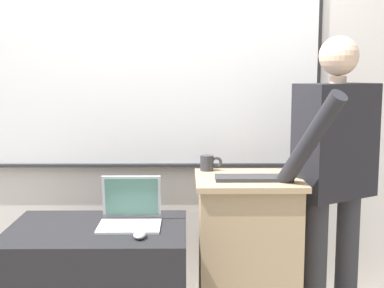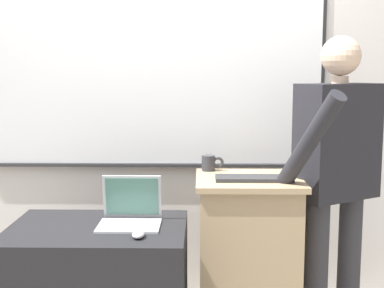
{
  "view_description": "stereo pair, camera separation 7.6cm",
  "coord_description": "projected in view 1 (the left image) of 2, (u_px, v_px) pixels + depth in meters",
  "views": [
    {
      "loc": [
        0.09,
        -2.41,
        1.54
      ],
      "look_at": [
        0.11,
        0.32,
        1.16
      ],
      "focal_mm": 50.0,
      "sensor_mm": 36.0,
      "label": 1
    },
    {
      "loc": [
        0.16,
        -2.41,
        1.54
      ],
      "look_at": [
        0.11,
        0.32,
        1.16
      ],
      "focal_mm": 50.0,
      "sensor_mm": 36.0,
      "label": 2
    }
  ],
  "objects": [
    {
      "name": "back_wall",
      "position": [
        172.0,
        96.0,
        3.56
      ],
      "size": [
        6.4,
        0.17,
        2.7
      ],
      "color": "silver",
      "rests_on": "ground_plane"
    },
    {
      "name": "laptop",
      "position": [
        131.0,
        210.0,
        2.8
      ],
      "size": [
        0.32,
        0.28,
        0.24
      ],
      "color": "#B7BABF",
      "rests_on": "side_desk"
    },
    {
      "name": "computer_mouse_by_laptop",
      "position": [
        140.0,
        235.0,
        2.55
      ],
      "size": [
        0.06,
        0.1,
        0.03
      ],
      "color": "#BCBCC1",
      "rests_on": "side_desk"
    },
    {
      "name": "coffee_mug",
      "position": [
        208.0,
        163.0,
        3.08
      ],
      "size": [
        0.13,
        0.08,
        0.09
      ],
      "color": "#333338",
      "rests_on": "lectern_podium"
    },
    {
      "name": "person_presenter",
      "position": [
        335.0,
        167.0,
        2.94
      ],
      "size": [
        0.63,
        0.74,
        1.72
      ],
      "rotation": [
        0.0,
        0.0,
        0.54
      ],
      "color": "#333338",
      "rests_on": "ground_plane"
    },
    {
      "name": "wireless_keyboard",
      "position": [
        253.0,
        178.0,
        2.82
      ],
      "size": [
        0.4,
        0.15,
        0.02
      ],
      "color": "#2D2D30",
      "rests_on": "lectern_podium"
    },
    {
      "name": "lectern_podium",
      "position": [
        247.0,
        262.0,
        2.96
      ],
      "size": [
        0.57,
        0.53,
        0.96
      ],
      "color": "tan",
      "rests_on": "ground_plane"
    }
  ]
}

